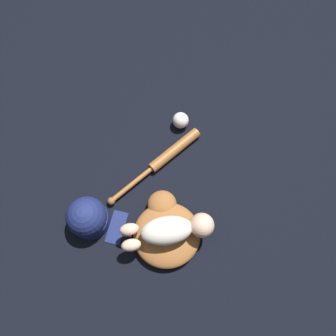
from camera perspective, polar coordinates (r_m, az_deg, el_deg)
The scene contains 6 objects.
ground_plane at distance 1.42m, azimuth -1.73°, elevation -13.30°, with size 6.00×6.00×0.00m, color black.
baseball_glove at distance 1.39m, azimuth -0.35°, elevation -10.63°, with size 0.33×0.37×0.08m.
baby_figure at distance 1.31m, azimuth 0.75°, elevation -10.71°, with size 0.38×0.17×0.10m.
baseball_bat at distance 1.51m, azimuth -0.34°, elevation 1.94°, with size 0.40×0.40×0.05m.
baseball at distance 1.58m, azimuth 2.21°, elevation 8.28°, with size 0.08×0.08×0.08m.
baseball_cap at distance 1.41m, azimuth -13.80°, elevation -8.38°, with size 0.24×0.18×0.17m.
Camera 1 is at (0.05, -0.20, 1.41)m, focal length 35.00 mm.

